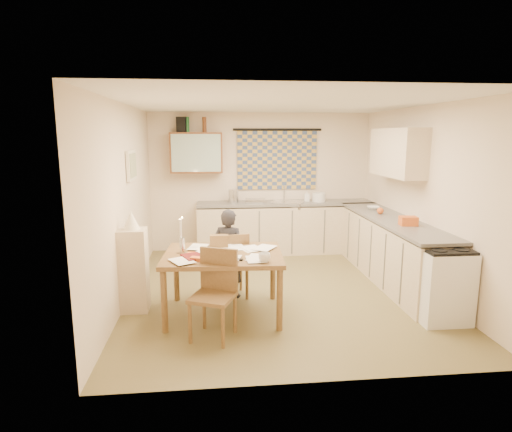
{
  "coord_description": "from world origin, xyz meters",
  "views": [
    {
      "loc": [
        -0.88,
        -5.54,
        2.1
      ],
      "look_at": [
        -0.29,
        0.2,
        1.01
      ],
      "focal_mm": 30.0,
      "sensor_mm": 36.0,
      "label": 1
    }
  ],
  "objects": [
    {
      "name": "upper_cabinet_right",
      "position": [
        1.83,
        0.55,
        1.85
      ],
      "size": [
        0.34,
        1.3,
        0.7
      ],
      "primitive_type": "cube",
      "color": "#CBB391",
      "rests_on": "wall_right"
    },
    {
      "name": "wall_cabinet",
      "position": [
        -1.15,
        2.08,
        1.8
      ],
      "size": [
        0.9,
        0.34,
        0.7
      ],
      "primitive_type": "cube",
      "color": "#582E15",
      "rests_on": "wall_back"
    },
    {
      "name": "book",
      "position": [
        -1.19,
        -0.79,
        0.76
      ],
      "size": [
        0.21,
        0.26,
        0.02
      ],
      "primitive_type": "imported",
      "rotation": [
        0.0,
        0.0,
        -0.1
      ],
      "color": "#D85E21",
      "rests_on": "dining_table"
    },
    {
      "name": "wall_front",
      "position": [
        0.0,
        -2.26,
        1.25
      ],
      "size": [
        4.0,
        0.02,
        2.5
      ],
      "primitive_type": "cube",
      "color": "beige",
      "rests_on": "floor"
    },
    {
      "name": "eyeglasses",
      "position": [
        -0.63,
        -1.02,
        0.76
      ],
      "size": [
        0.14,
        0.09,
        0.02
      ],
      "primitive_type": "cube",
      "rotation": [
        0.0,
        0.0,
        -0.37
      ],
      "color": "black",
      "rests_on": "dining_table"
    },
    {
      "name": "bottle_brown",
      "position": [
        -1.0,
        2.08,
        2.28
      ],
      "size": [
        0.08,
        0.08,
        0.26
      ],
      "primitive_type": "cylinder",
      "rotation": [
        0.0,
        0.0,
        0.14
      ],
      "color": "#582E15",
      "rests_on": "wall_cabinet"
    },
    {
      "name": "letter_rack",
      "position": [
        -0.81,
        -0.47,
        0.83
      ],
      "size": [
        0.22,
        0.11,
        0.16
      ],
      "primitive_type": "cube",
      "rotation": [
        0.0,
        0.0,
        -0.04
      ],
      "color": "brown",
      "rests_on": "dining_table"
    },
    {
      "name": "dish_rack",
      "position": [
        -0.13,
        1.95,
        0.95
      ],
      "size": [
        0.38,
        0.33,
        0.06
      ],
      "primitive_type": "cube",
      "rotation": [
        0.0,
        0.0,
        -0.09
      ],
      "color": "silver",
      "rests_on": "counter_back"
    },
    {
      "name": "window_blind",
      "position": [
        0.3,
        2.22,
        1.65
      ],
      "size": [
        1.45,
        0.03,
        1.05
      ],
      "primitive_type": "cube",
      "color": "#364A77",
      "rests_on": "wall_back"
    },
    {
      "name": "stove",
      "position": [
        1.7,
        -1.12,
        0.43
      ],
      "size": [
        0.55,
        0.55,
        0.86
      ],
      "color": "white",
      "rests_on": "floor"
    },
    {
      "name": "magazine",
      "position": [
        -1.21,
        -0.94,
        0.76
      ],
      "size": [
        0.43,
        0.45,
        0.03
      ],
      "primitive_type": "imported",
      "rotation": [
        0.0,
        0.0,
        0.42
      ],
      "color": "maroon",
      "rests_on": "dining_table"
    },
    {
      "name": "lampshade",
      "position": [
        -1.84,
        -0.5,
        1.12
      ],
      "size": [
        0.2,
        0.2,
        0.22
      ],
      "primitive_type": "cone",
      "color": "silver",
      "rests_on": "shelf_stand"
    },
    {
      "name": "wall_left",
      "position": [
        -2.01,
        0.0,
        1.25
      ],
      "size": [
        0.02,
        4.5,
        2.5
      ],
      "primitive_type": "cube",
      "color": "beige",
      "rests_on": "floor"
    },
    {
      "name": "speaker",
      "position": [
        -1.38,
        2.08,
        2.28
      ],
      "size": [
        0.2,
        0.23,
        0.26
      ],
      "primitive_type": "cube",
      "rotation": [
        0.0,
        0.0,
        -0.21
      ],
      "color": "black",
      "rests_on": "wall_cabinet"
    },
    {
      "name": "dining_table",
      "position": [
        -0.77,
        -0.72,
        0.38
      ],
      "size": [
        1.42,
        1.12,
        0.75
      ],
      "rotation": [
        0.0,
        0.0,
        -0.06
      ],
      "color": "brown",
      "rests_on": "floor"
    },
    {
      "name": "chair_far",
      "position": [
        -0.65,
        -0.17,
        0.27
      ],
      "size": [
        0.46,
        0.46,
        0.87
      ],
      "rotation": [
        0.0,
        0.0,
        3.32
      ],
      "color": "brown",
      "rests_on": "floor"
    },
    {
      "name": "candle_holder",
      "position": [
        -1.25,
        -0.66,
        0.84
      ],
      "size": [
        0.07,
        0.07,
        0.18
      ],
      "primitive_type": "cylinder",
      "rotation": [
        0.0,
        0.0,
        -0.29
      ],
      "color": "silver",
      "rests_on": "dining_table"
    },
    {
      "name": "bowl",
      "position": [
        1.7,
        1.05,
        0.94
      ],
      "size": [
        0.28,
        0.28,
        0.05
      ],
      "primitive_type": "imported",
      "rotation": [
        0.0,
        0.0,
        -0.21
      ],
      "color": "white",
      "rests_on": "counter_right"
    },
    {
      "name": "framed_print",
      "position": [
        -1.97,
        0.4,
        1.7
      ],
      "size": [
        0.04,
        0.5,
        0.4
      ],
      "primitive_type": "cube",
      "color": "silver",
      "rests_on": "wall_left"
    },
    {
      "name": "soap_bottle",
      "position": [
        0.82,
        2.0,
        1.02
      ],
      "size": [
        0.11,
        0.11,
        0.2
      ],
      "primitive_type": "imported",
      "rotation": [
        0.0,
        0.0,
        -0.1
      ],
      "color": "white",
      "rests_on": "counter_back"
    },
    {
      "name": "person",
      "position": [
        -0.69,
        -0.15,
        0.59
      ],
      "size": [
        0.61,
        0.56,
        1.17
      ],
      "primitive_type": "imported",
      "rotation": [
        0.0,
        0.0,
        2.78
      ],
      "color": "black",
      "rests_on": "floor"
    },
    {
      "name": "fruit_orange",
      "position": [
        1.65,
        0.63,
        0.97
      ],
      "size": [
        0.1,
        0.1,
        0.1
      ],
      "primitive_type": "sphere",
      "color": "#D85E21",
      "rests_on": "counter_right"
    },
    {
      "name": "candle",
      "position": [
        -1.26,
        -0.65,
        1.04
      ],
      "size": [
        0.03,
        0.03,
        0.22
      ],
      "primitive_type": "cylinder",
      "rotation": [
        0.0,
        0.0,
        -0.07
      ],
      "color": "white",
      "rests_on": "dining_table"
    },
    {
      "name": "wall_back",
      "position": [
        0.0,
        2.26,
        1.25
      ],
      "size": [
        4.0,
        0.02,
        2.5
      ],
      "primitive_type": "cube",
      "color": "beige",
      "rests_on": "floor"
    },
    {
      "name": "counter_back",
      "position": [
        0.49,
        1.95,
        0.45
      ],
      "size": [
        3.3,
        0.62,
        0.92
      ],
      "color": "#CBB391",
      "rests_on": "floor"
    },
    {
      "name": "orange_bag",
      "position": [
        1.7,
        -0.21,
        0.98
      ],
      "size": [
        0.24,
        0.18,
        0.12
      ],
      "primitive_type": "cube",
      "rotation": [
        0.0,
        0.0,
        -0.11
      ],
      "color": "#D85E21",
      "rests_on": "counter_right"
    },
    {
      "name": "wall_right",
      "position": [
        2.01,
        0.0,
        1.25
      ],
      "size": [
        0.02,
        4.5,
        2.5
      ],
      "primitive_type": "cube",
      "color": "beige",
      "rests_on": "floor"
    },
    {
      "name": "mug",
      "position": [
        -0.34,
        -1.13,
        0.8
      ],
      "size": [
        0.13,
        0.13,
        0.1
      ],
      "primitive_type": "imported",
      "rotation": [
        0.0,
        0.0,
        -0.01
      ],
      "color": "white",
      "rests_on": "dining_table"
    },
    {
      "name": "chair_near",
      "position": [
        -0.9,
        -1.31,
        0.29
      ],
      "size": [
        0.55,
        0.55,
        0.93
      ],
      "rotation": [
        0.0,
        0.0,
        -0.4
      ],
      "color": "brown",
      "rests_on": "floor"
    },
    {
      "name": "curtain_rod",
      "position": [
        0.3,
        2.2,
        2.2
      ],
      "size": [
        1.6,
        0.04,
        0.04
      ],
      "primitive_type": "cylinder",
      "rotation": [
        0.0,
        1.57,
        0.0
      ],
      "color": "black",
      "rests_on": "wall_back"
    },
    {
      "name": "bottle_green",
      "position": [
        -1.3,
        2.08,
        2.28
      ],
      "size": [
        0.07,
        0.07,
        0.26
      ],
      "primitive_type": "cylinder",
      "rotation": [
        0.0,
        0.0,
        -0.07
      ],
      "color": "#195926",
      "rests_on": "wall_cabinet"
    },
    {
      "name": "sink",
      "position": [
        0.47,
        1.95,
        0.88
      ],
      "size": [
        0.69,
        0.64,
        0.1
      ],
      "primitive_type": "cube",
      "rotation": [
        0.0,
        0.0,
        -0.42
      ],
      "color": "silver",
      "rests_on": "counter_back"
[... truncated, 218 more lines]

